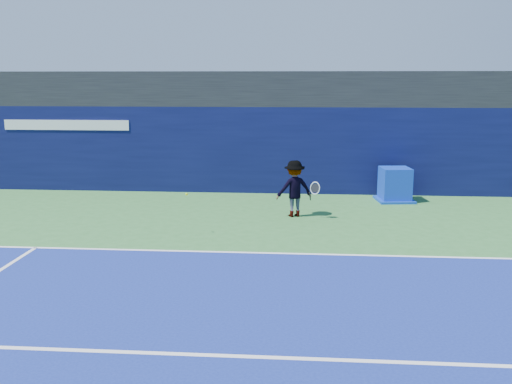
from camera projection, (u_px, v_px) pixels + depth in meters
ground at (229, 303)px, 10.21m from camera, size 80.00×80.00×0.00m
baseline at (245, 253)px, 13.14m from camera, size 24.00×0.10×0.01m
service_line at (212, 355)px, 8.26m from camera, size 24.00×0.10×0.01m
stadium_band at (267, 89)px, 20.76m from camera, size 36.00×3.00×1.20m
back_wall_assembly at (265, 149)px, 20.19m from camera, size 36.00×1.03×3.00m
equipment_cart at (395, 186)px, 18.68m from camera, size 1.28×1.28×1.10m
tennis_player at (294, 189)px, 16.52m from camera, size 1.34×0.92×1.64m
tennis_ball at (187, 194)px, 14.50m from camera, size 0.07×0.07×0.07m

